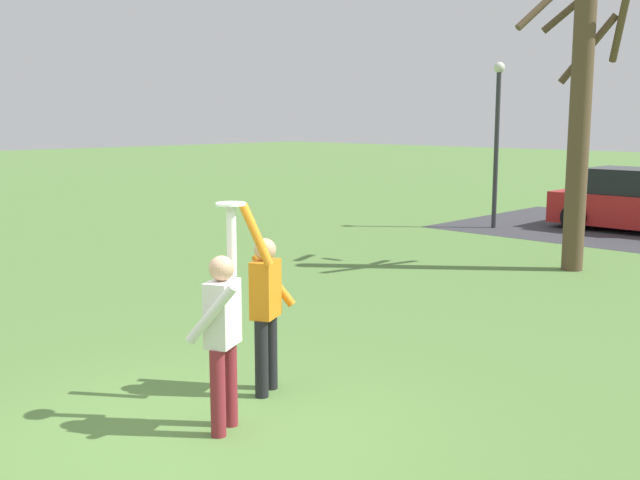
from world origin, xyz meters
TOP-DOWN VIEW (x-y plane):
  - ground_plane at (0.00, 0.00)m, footprint 120.00×120.00m
  - person_catcher at (0.17, 0.18)m, footprint 0.50×0.59m
  - person_defender at (-0.28, 1.11)m, footprint 0.59×0.65m
  - frisbee_disc at (0.08, 0.38)m, footprint 0.28×0.28m
  - parked_car_red at (-1.96, 15.35)m, footprint 4.10×2.05m
  - bare_tree_tall at (-0.92, 9.61)m, footprint 2.27×1.64m
  - lamppost_by_lot at (-4.90, 13.39)m, footprint 0.28×0.28m

SIDE VIEW (x-z plane):
  - ground_plane at x=0.00m, z-range 0.00..0.00m
  - parked_car_red at x=-1.96m, z-range -0.07..1.52m
  - person_defender at x=-0.28m, z-range -0.04..2.00m
  - person_catcher at x=0.17m, z-range -0.06..2.02m
  - frisbee_disc at x=0.08m, z-range 2.08..2.10m
  - lamppost_by_lot at x=-4.90m, z-range 0.46..4.72m
  - bare_tree_tall at x=-0.92m, z-range 0.04..6.10m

